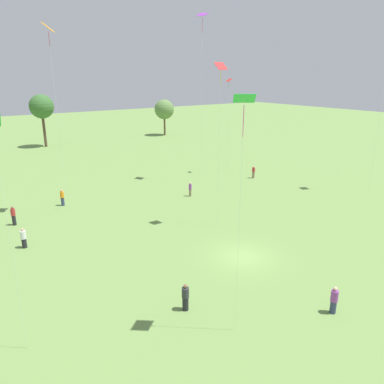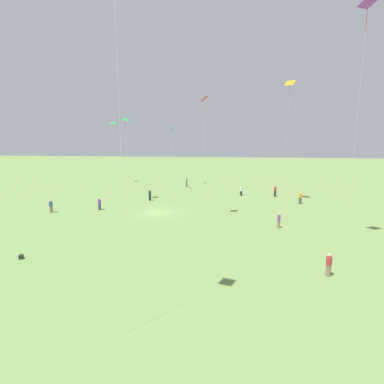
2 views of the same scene
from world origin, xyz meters
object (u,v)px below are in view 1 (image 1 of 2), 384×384
person_0 (13,216)px  kite_1 (229,87)px  person_4 (62,198)px  kite_9 (244,109)px  kite_6 (202,22)px  kite_2 (49,34)px  person_9 (185,297)px  person_6 (24,238)px  person_7 (253,172)px  kite_3 (221,74)px  person_3 (190,189)px  person_2 (334,300)px

person_0 → kite_1: 30.68m
person_4 → kite_9: (1.43, -25.90, 10.97)m
kite_6 → kite_9: bearing=-14.9°
kite_2 → person_9: bearing=-104.8°
person_6 → person_9: (5.92, -14.36, 0.02)m
person_7 → person_9: size_ratio=0.98×
kite_2 → kite_9: bearing=-102.2°
kite_2 → person_4: bearing=67.1°
person_9 → kite_1: 34.45m
person_7 → kite_3: size_ratio=0.12×
person_7 → person_0: bearing=2.4°
person_0 → kite_2: kite_2 is taller
person_3 → kite_1: kite_1 is taller
person_3 → kite_3: kite_3 is taller
kite_3 → person_4: bearing=173.5°
person_9 → kite_1: bearing=153.8°
person_6 → kite_3: (15.77, -5.16, 12.53)m
person_2 → person_4: 28.92m
person_3 → kite_1: (10.26, 5.73, 10.94)m
person_4 → person_6: (-5.64, -8.44, -0.05)m
person_6 → person_7: person_6 is taller
kite_1 → kite_3: (-13.03, -14.11, 1.57)m
person_9 → kite_2: kite_2 is taller
person_0 → person_7: 29.68m
kite_1 → kite_6: kite_6 is taller
person_6 → kite_6: 31.13m
kite_3 → kite_2: bearing=179.6°
person_7 → kite_6: kite_6 is taller
person_0 → person_2: person_0 is taller
person_6 → person_7: 30.35m
person_6 → kite_6: size_ratio=0.08×
person_0 → kite_1: size_ratio=0.14×
person_4 → person_9: (0.27, -22.81, -0.04)m
kite_1 → kite_2: size_ratio=0.73×
person_7 → person_9: 30.75m
person_7 → kite_2: kite_2 is taller
kite_3 → kite_6: 16.63m
person_0 → kite_2: (5.06, 0.50, 15.82)m
kite_9 → kite_3: bearing=-40.9°
person_2 → person_7: size_ratio=1.02×
person_3 → person_7: 11.54m
person_9 → kite_6: kite_6 is taller
person_7 → kite_9: bearing=48.1°
person_0 → person_2: (12.49, -25.17, -0.07)m
person_0 → kite_3: bearing=-176.2°
person_3 → kite_2: kite_2 is taller
person_9 → kite_6: 34.12m
kite_3 → kite_9: kite_3 is taller
person_2 → kite_3: (2.96, 14.42, 12.51)m
person_0 → kite_9: size_ratio=0.15×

